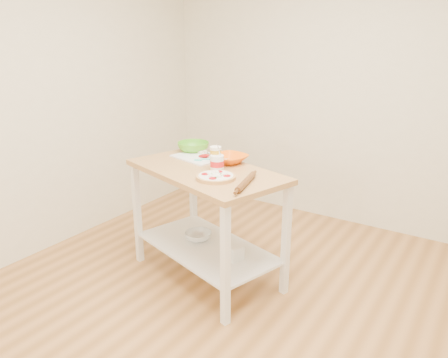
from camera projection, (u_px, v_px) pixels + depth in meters
room_shell at (220, 130)px, 2.40m from camera, size 4.04×4.54×2.74m
prep_island at (206, 200)px, 3.33m from camera, size 1.36×0.99×0.90m
pizza at (216, 177)px, 3.02m from camera, size 0.28×0.28×0.04m
cutting_board at (200, 157)px, 3.53m from camera, size 0.46×0.39×0.04m
spatula at (203, 160)px, 3.43m from camera, size 0.13×0.11×0.01m
knife at (204, 152)px, 3.65m from camera, size 0.25×0.15×0.01m
orange_bowl at (230, 159)px, 3.39m from camera, size 0.31×0.31×0.06m
green_bowl at (193, 147)px, 3.70m from camera, size 0.29×0.29×0.08m
beer_pint at (216, 158)px, 3.21m from camera, size 0.09×0.09×0.17m
yogurt_tub at (217, 163)px, 3.17m from camera, size 0.10×0.10×0.21m
rolling_pin at (246, 182)px, 2.89m from camera, size 0.13×0.36×0.04m
shelf_glass_bowl at (198, 236)px, 3.54m from camera, size 0.23×0.23×0.07m
shelf_bin at (234, 252)px, 3.24m from camera, size 0.14×0.14×0.11m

